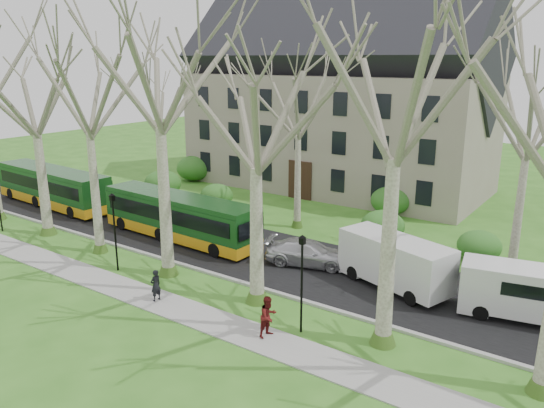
% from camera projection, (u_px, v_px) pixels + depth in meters
% --- Properties ---
extents(ground, '(120.00, 120.00, 0.00)m').
position_uv_depth(ground, '(211.00, 290.00, 26.91)').
color(ground, '#346D1F').
rests_on(ground, ground).
extents(sidewalk, '(70.00, 2.00, 0.06)m').
position_uv_depth(sidewalk, '(176.00, 308.00, 24.93)').
color(sidewalk, gray).
rests_on(sidewalk, ground).
extents(road, '(80.00, 8.00, 0.06)m').
position_uv_depth(road, '(273.00, 257.00, 31.25)').
color(road, black).
rests_on(road, ground).
extents(curb, '(80.00, 0.25, 0.14)m').
position_uv_depth(curb, '(230.00, 279.00, 28.08)').
color(curb, '#A5A39E').
rests_on(curb, ground).
extents(building, '(26.50, 12.20, 16.00)m').
position_uv_depth(building, '(337.00, 97.00, 47.03)').
color(building, gray).
rests_on(building, ground).
extents(tree_row_verge, '(49.00, 7.00, 14.00)m').
position_uv_depth(tree_row_verge, '(211.00, 153.00, 25.29)').
color(tree_row_verge, gray).
rests_on(tree_row_verge, ground).
extents(tree_row_far, '(33.00, 7.00, 12.00)m').
position_uv_depth(tree_row_far, '(305.00, 143.00, 34.74)').
color(tree_row_far, gray).
rests_on(tree_row_far, ground).
extents(lamp_row, '(36.22, 0.22, 4.30)m').
position_uv_depth(lamp_row, '(196.00, 248.00, 25.44)').
color(lamp_row, black).
rests_on(lamp_row, ground).
extents(hedges, '(30.60, 8.60, 2.00)m').
position_uv_depth(hedges, '(287.00, 199.00, 40.28)').
color(hedges, '#1D6526').
rests_on(hedges, ground).
extents(bus_lead, '(12.31, 3.14, 3.05)m').
position_uv_depth(bus_lead, '(53.00, 187.00, 41.83)').
color(bus_lead, '#124015').
rests_on(bus_lead, road).
extents(bus_follow, '(11.93, 2.91, 2.96)m').
position_uv_depth(bus_follow, '(179.00, 217.00, 34.06)').
color(bus_follow, '#124015').
rests_on(bus_follow, road).
extents(sedan, '(5.23, 3.37, 1.41)m').
position_uv_depth(sedan, '(308.00, 253.00, 29.90)').
color(sedan, silver).
rests_on(sedan, road).
extents(van_a, '(6.33, 3.91, 2.60)m').
position_uv_depth(van_a, '(395.00, 263.00, 26.80)').
color(van_a, silver).
rests_on(van_a, road).
extents(van_b, '(5.83, 3.06, 2.42)m').
position_uv_depth(van_b, '(526.00, 294.00, 23.51)').
color(van_b, silver).
rests_on(van_b, road).
extents(pedestrian_a, '(0.42, 0.60, 1.57)m').
position_uv_depth(pedestrian_a, '(156.00, 285.00, 25.43)').
color(pedestrian_a, black).
rests_on(pedestrian_a, sidewalk).
extents(pedestrian_b, '(0.81, 0.97, 1.79)m').
position_uv_depth(pedestrian_b, '(268.00, 316.00, 22.13)').
color(pedestrian_b, '#531313').
rests_on(pedestrian_b, sidewalk).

